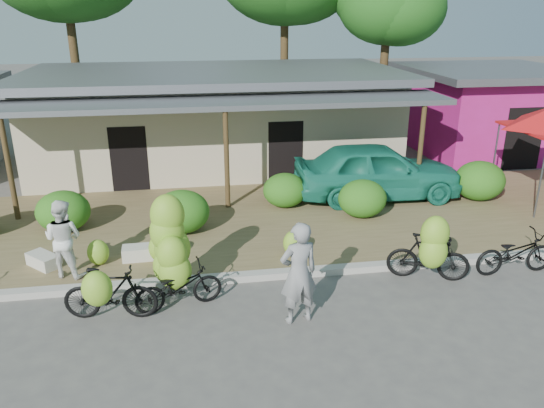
{
  "coord_description": "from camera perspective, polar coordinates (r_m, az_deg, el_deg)",
  "views": [
    {
      "loc": [
        -1.01,
        -7.89,
        5.43
      ],
      "look_at": [
        0.8,
        3.27,
        1.2
      ],
      "focal_mm": 35.0,
      "sensor_mm": 36.0,
      "label": 1
    }
  ],
  "objects": [
    {
      "name": "shop_main",
      "position": [
        19.21,
        -6.09,
        9.27
      ],
      "size": [
        13.0,
        8.5,
        3.35
      ],
      "color": "#BDA98F",
      "rests_on": "ground"
    },
    {
      "name": "tree_near_right",
      "position": [
        23.99,
        11.87,
        20.59
      ],
      "size": [
        4.38,
        4.19,
        7.27
      ],
      "color": "#4A381D",
      "rests_on": "ground"
    },
    {
      "name": "ground",
      "position": [
        9.63,
        -1.63,
        -13.81
      ],
      "size": [
        100.0,
        100.0,
        0.0
      ],
      "primitive_type": "plane",
      "color": "#514E4B",
      "rests_on": "ground"
    },
    {
      "name": "loose_banana_c",
      "position": [
        11.99,
        2.33,
        -4.21
      ],
      "size": [
        0.47,
        0.4,
        0.59
      ],
      "primitive_type": "ellipsoid",
      "color": "#91C330",
      "rests_on": "sidewalk"
    },
    {
      "name": "hedge_5",
      "position": [
        16.49,
        21.42,
        2.36
      ],
      "size": [
        1.46,
        1.32,
        1.14
      ],
      "primitive_type": "ellipsoid",
      "color": "#165C15",
      "rests_on": "sidewalk"
    },
    {
      "name": "hedge_4",
      "position": [
        14.3,
        9.69,
        0.58
      ],
      "size": [
        1.3,
        1.17,
        1.01
      ],
      "primitive_type": "ellipsoid",
      "color": "#165C15",
      "rests_on": "sidewalk"
    },
    {
      "name": "teal_van",
      "position": [
        15.73,
        11.22,
        3.55
      ],
      "size": [
        4.91,
        2.11,
        1.65
      ],
      "primitive_type": "imported",
      "rotation": [
        0.0,
        0.0,
        1.54
      ],
      "color": "#1B7A62",
      "rests_on": "sidewalk"
    },
    {
      "name": "hedge_3",
      "position": [
        14.83,
        1.4,
        1.5
      ],
      "size": [
        1.23,
        1.11,
        0.96
      ],
      "primitive_type": "ellipsoid",
      "color": "#165C15",
      "rests_on": "sidewalk"
    },
    {
      "name": "bike_center",
      "position": [
        10.37,
        -10.58,
        -5.92
      ],
      "size": [
        1.77,
        1.33,
        2.12
      ],
      "rotation": [
        0.0,
        0.0,
        1.82
      ],
      "color": "black",
      "rests_on": "ground"
    },
    {
      "name": "bike_right",
      "position": [
        11.35,
        16.64,
        -5.02
      ],
      "size": [
        1.76,
        1.37,
        1.66
      ],
      "rotation": [
        0.0,
        0.0,
        1.22
      ],
      "color": "black",
      "rests_on": "ground"
    },
    {
      "name": "hedge_1",
      "position": [
        14.19,
        -21.55,
        -0.73
      ],
      "size": [
        1.32,
        1.19,
        1.03
      ],
      "primitive_type": "ellipsoid",
      "color": "#165C15",
      "rests_on": "sidewalk"
    },
    {
      "name": "sack_near",
      "position": [
        12.23,
        -13.8,
        -5.08
      ],
      "size": [
        0.86,
        0.43,
        0.3
      ],
      "primitive_type": "cube",
      "rotation": [
        0.0,
        0.0,
        0.03
      ],
      "color": "beige",
      "rests_on": "sidewalk"
    },
    {
      "name": "vendor",
      "position": [
        9.51,
        2.89,
        -7.44
      ],
      "size": [
        0.79,
        0.6,
        1.95
      ],
      "primitive_type": "imported",
      "rotation": [
        0.0,
        0.0,
        3.34
      ],
      "color": "gray",
      "rests_on": "ground"
    },
    {
      "name": "sidewalk",
      "position": [
        14.0,
        -4.36,
        -2.11
      ],
      "size": [
        60.0,
        6.0,
        0.12
      ],
      "primitive_type": "cube",
      "color": "olive",
      "rests_on": "ground"
    },
    {
      "name": "hedge_2",
      "position": [
        13.29,
        -9.7,
        -0.83
      ],
      "size": [
        1.38,
        1.25,
        1.08
      ],
      "primitive_type": "ellipsoid",
      "color": "#165C15",
      "rests_on": "sidewalk"
    },
    {
      "name": "bike_left",
      "position": [
        10.12,
        -17.18,
        -9.1
      ],
      "size": [
        1.77,
        1.22,
        1.3
      ],
      "rotation": [
        0.0,
        0.0,
        1.43
      ],
      "color": "black",
      "rests_on": "ground"
    },
    {
      "name": "bike_far_right",
      "position": [
        12.52,
        24.71,
        -4.81
      ],
      "size": [
        1.82,
        0.68,
        0.95
      ],
      "rotation": [
        0.0,
        0.0,
        1.6
      ],
      "color": "black",
      "rests_on": "ground"
    },
    {
      "name": "shop_pink",
      "position": [
        22.43,
        22.16,
        9.38
      ],
      "size": [
        6.0,
        6.0,
        3.25
      ],
      "color": "#BB1C7E",
      "rests_on": "ground"
    },
    {
      "name": "sack_far",
      "position": [
        12.58,
        -23.4,
        -5.58
      ],
      "size": [
        0.8,
        0.8,
        0.28
      ],
      "primitive_type": "cube",
      "rotation": [
        0.0,
        0.0,
        -0.78
      ],
      "color": "beige",
      "rests_on": "sidewalk"
    },
    {
      "name": "curb",
      "position": [
        11.29,
        -3.0,
        -7.83
      ],
      "size": [
        60.0,
        0.25,
        0.15
      ],
      "primitive_type": "cube",
      "color": "#A8A399",
      "rests_on": "ground"
    },
    {
      "name": "loose_banana_a",
      "position": [
        12.16,
        -18.2,
        -4.96
      ],
      "size": [
        0.47,
        0.4,
        0.58
      ],
      "primitive_type": "ellipsoid",
      "color": "#91C330",
      "rests_on": "sidewalk"
    },
    {
      "name": "loose_banana_b",
      "position": [
        11.94,
        -11.92,
        -4.65
      ],
      "size": [
        0.51,
        0.44,
        0.64
      ],
      "primitive_type": "ellipsoid",
      "color": "#91C330",
      "rests_on": "sidewalk"
    },
    {
      "name": "bystander",
      "position": [
        11.71,
        -21.54,
        -3.47
      ],
      "size": [
        0.99,
        0.88,
        1.67
      ],
      "primitive_type": "imported",
      "rotation": [
        0.0,
        0.0,
        2.77
      ],
      "color": "white",
      "rests_on": "sidewalk"
    }
  ]
}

